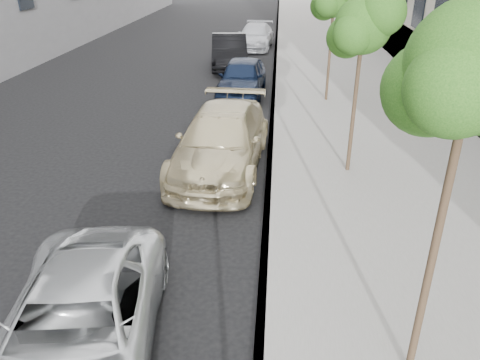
# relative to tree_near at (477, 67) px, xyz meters

# --- Properties ---
(sidewalk) EXTENTS (6.40, 72.00, 0.14)m
(sidewalk) POSITION_rel_tree_near_xyz_m (1.07, 22.50, -4.13)
(sidewalk) COLOR gray
(sidewalk) RESTS_ON ground
(curb) EXTENTS (0.15, 72.00, 0.14)m
(curb) POSITION_rel_tree_near_xyz_m (-2.05, 22.50, -4.13)
(curb) COLOR #9E9B93
(curb) RESTS_ON ground
(tree_near) EXTENTS (1.70, 1.50, 4.90)m
(tree_near) POSITION_rel_tree_near_xyz_m (0.00, 0.00, 0.00)
(tree_near) COLOR #38281C
(tree_near) RESTS_ON sidewalk
(tree_mid) EXTENTS (1.66, 1.46, 4.41)m
(tree_mid) POSITION_rel_tree_near_xyz_m (-0.00, 6.50, -0.48)
(tree_mid) COLOR #38281C
(tree_mid) RESTS_ON sidewalk
(minivan) EXTENTS (2.71, 4.78, 1.26)m
(minivan) POSITION_rel_tree_near_xyz_m (-4.51, -0.07, -3.57)
(minivan) COLOR silver
(minivan) RESTS_ON ground
(suv) EXTENTS (2.49, 5.45, 1.55)m
(suv) POSITION_rel_tree_near_xyz_m (-3.33, 6.68, -3.43)
(suv) COLOR #C6B88D
(suv) RESTS_ON ground
(sedan_blue) EXTENTS (1.91, 4.37, 1.46)m
(sedan_blue) POSITION_rel_tree_near_xyz_m (-3.33, 13.80, -3.47)
(sedan_blue) COLOR black
(sedan_blue) RESTS_ON ground
(sedan_black) EXTENTS (2.24, 4.99, 1.59)m
(sedan_black) POSITION_rel_tree_near_xyz_m (-4.36, 18.96, -3.41)
(sedan_black) COLOR black
(sedan_black) RESTS_ON ground
(sedan_rear) EXTENTS (2.32, 4.95, 1.40)m
(sedan_rear) POSITION_rel_tree_near_xyz_m (-3.33, 24.38, -3.50)
(sedan_rear) COLOR #B2B5BB
(sedan_rear) RESTS_ON ground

